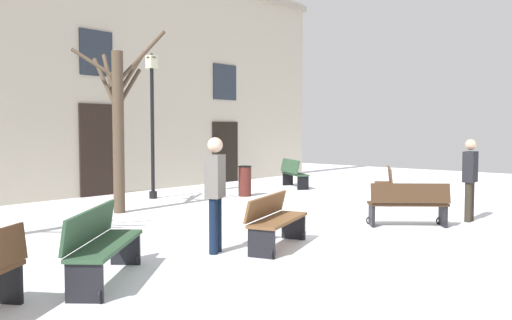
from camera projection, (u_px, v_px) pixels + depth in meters
The scene contains 12 objects.
ground_plane at pixel (311, 225), 10.63m from camera, with size 31.41×31.41×0.00m, color white.
building_facade at pixel (99, 69), 15.42m from camera, with size 19.63×0.60×7.28m.
tree_foreground at pixel (118, 119), 12.16m from camera, with size 1.93×1.52×4.31m.
streetlamp at pixel (152, 110), 14.58m from camera, with size 0.30×0.30×4.04m.
litter_bin at pixel (245, 181), 15.20m from camera, with size 0.40×0.40×0.88m.
bench_near_lamp at pixel (385, 184), 13.93m from camera, with size 1.67×1.19×0.93m.
bench_far_corner at pixel (276, 220), 8.60m from camera, with size 1.70×0.99×0.86m.
bench_near_center_tree at pixel (408, 204), 10.44m from camera, with size 1.35×1.50×0.88m.
bench_back_to_back_left at pixel (293, 173), 17.44m from camera, with size 1.24×1.57×0.94m.
bench_back_to_back_right at pixel (102, 244), 6.68m from camera, with size 1.69×1.52×0.94m.
person_strolling at pixel (215, 188), 8.19m from camera, with size 0.44×0.36×1.81m.
person_near_bench at pixel (470, 176), 11.00m from camera, with size 0.39×0.24×1.73m.
Camera 1 is at (-8.66, -6.10, 1.94)m, focal length 36.97 mm.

